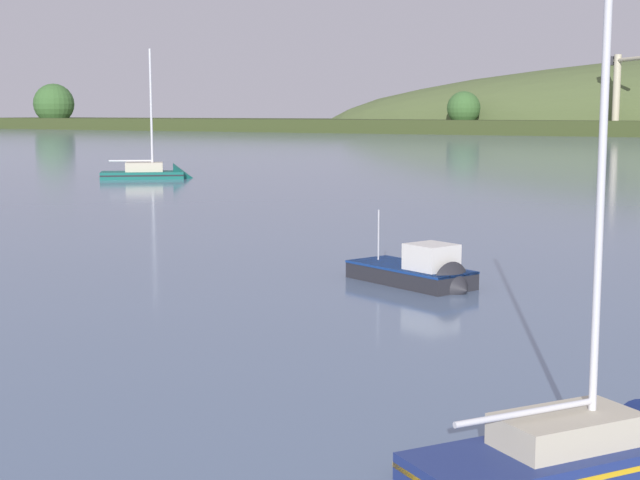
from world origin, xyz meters
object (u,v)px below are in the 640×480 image
Objects in this scene: sailboat_near_mooring at (595,455)px; sailboat_midwater_white at (154,177)px; dockside_crane at (617,95)px; fishing_boat_moored at (420,277)px.

sailboat_midwater_white reaches higher than sailboat_near_mooring.
sailboat_near_mooring is (49.42, -228.14, -9.89)m from dockside_crane.
sailboat_midwater_white is at bearing -43.24° from dockside_crane.
fishing_boat_moored is at bearing -32.02° from dockside_crane.
dockside_crane is 2.13× the size of sailboat_near_mooring.
dockside_crane is 177.66m from sailboat_midwater_white.
sailboat_near_mooring is at bearing -83.19° from sailboat_midwater_white.
sailboat_near_mooring is 16.72m from fishing_boat_moored.
dockside_crane is 3.74× the size of fishing_boat_moored.
sailboat_near_mooring is at bearing -33.81° from fishing_boat_moored.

